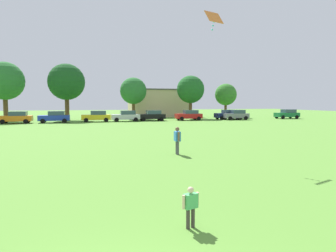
% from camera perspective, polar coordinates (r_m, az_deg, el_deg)
% --- Properties ---
extents(ground_plane, '(160.00, 160.00, 0.00)m').
position_cam_1_polar(ground_plane, '(33.58, -15.39, -0.66)').
color(ground_plane, '#568C33').
extents(child_kite_flyer, '(0.46, 0.28, 1.01)m').
position_cam_1_polar(child_kite_flyer, '(7.30, 4.38, -14.72)').
color(child_kite_flyer, '#3F3833').
rests_on(child_kite_flyer, ground).
extents(adult_bystander, '(0.32, 0.76, 1.59)m').
position_cam_1_polar(adult_bystander, '(16.99, 1.80, -2.36)').
color(adult_bystander, '#4C4C51').
rests_on(adult_bystander, ground).
extents(kite, '(1.18, 0.83, 1.08)m').
position_cam_1_polar(kite, '(17.78, 8.83, 19.83)').
color(kite, orange).
extents(parked_car_orange_0, '(4.30, 2.02, 1.68)m').
position_cam_1_polar(parked_car_orange_0, '(46.80, -27.23, 1.50)').
color(parked_car_orange_0, orange).
rests_on(parked_car_orange_0, ground).
extents(parked_car_blue_1, '(4.30, 2.02, 1.68)m').
position_cam_1_polar(parked_car_blue_1, '(46.05, -20.99, 1.66)').
color(parked_car_blue_1, '#1E38AD').
rests_on(parked_car_blue_1, ground).
extents(parked_car_yellow_2, '(4.30, 2.02, 1.68)m').
position_cam_1_polar(parked_car_yellow_2, '(46.34, -13.62, 1.86)').
color(parked_car_yellow_2, yellow).
rests_on(parked_car_yellow_2, ground).
extents(parked_car_silver_3, '(4.30, 2.02, 1.68)m').
position_cam_1_polar(parked_car_silver_3, '(46.51, -8.08, 1.95)').
color(parked_car_silver_3, silver).
rests_on(parked_car_silver_3, ground).
extents(parked_car_black_4, '(4.30, 2.02, 1.68)m').
position_cam_1_polar(parked_car_black_4, '(47.49, -3.11, 2.05)').
color(parked_car_black_4, black).
rests_on(parked_car_black_4, ground).
extents(parked_car_red_5, '(4.30, 2.02, 1.68)m').
position_cam_1_polar(parked_car_red_5, '(48.93, 4.08, 2.12)').
color(parked_car_red_5, red).
rests_on(parked_car_red_5, ground).
extents(parked_car_navy_6, '(4.30, 2.02, 1.68)m').
position_cam_1_polar(parked_car_navy_6, '(52.22, 11.46, 2.20)').
color(parked_car_navy_6, '#141E4C').
rests_on(parked_car_navy_6, ground).
extents(parked_car_gray_7, '(4.30, 2.02, 1.68)m').
position_cam_1_polar(parked_car_gray_7, '(51.48, 12.98, 2.14)').
color(parked_car_gray_7, slate).
rests_on(parked_car_gray_7, ground).
extents(parked_car_green_8, '(4.30, 2.02, 1.68)m').
position_cam_1_polar(parked_car_green_8, '(57.82, 22.01, 2.18)').
color(parked_car_green_8, '#196B38').
rests_on(parked_car_green_8, ground).
extents(tree_far_left, '(5.97, 5.97, 9.31)m').
position_cam_1_polar(tree_far_left, '(53.39, -29.00, 7.59)').
color(tree_far_left, brown).
rests_on(tree_far_left, ground).
extents(tree_left, '(5.98, 5.98, 9.32)m').
position_cam_1_polar(tree_left, '(52.08, -19.00, 8.01)').
color(tree_left, brown).
rests_on(tree_left, ground).
extents(tree_center, '(4.72, 4.72, 7.35)m').
position_cam_1_polar(tree_center, '(53.28, -6.71, 6.72)').
color(tree_center, brown).
rests_on(tree_center, ground).
extents(tree_right, '(5.00, 5.00, 7.80)m').
position_cam_1_polar(tree_right, '(54.25, 4.38, 7.02)').
color(tree_right, brown).
rests_on(tree_right, ground).
extents(tree_far_right, '(4.22, 4.22, 6.57)m').
position_cam_1_polar(tree_far_right, '(59.05, 11.08, 5.95)').
color(tree_far_right, brown).
rests_on(tree_far_right, ground).
extents(house_left, '(12.39, 6.76, 5.60)m').
position_cam_1_polar(house_left, '(60.91, -1.75, 4.47)').
color(house_left, beige).
rests_on(house_left, ground).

